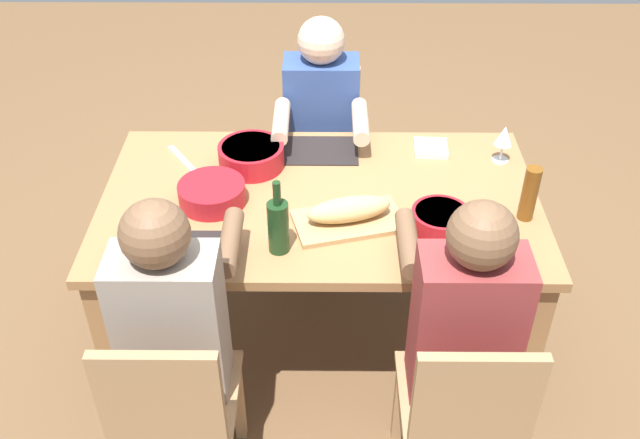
# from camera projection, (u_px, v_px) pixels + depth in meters

# --- Properties ---
(ground_plane) EXTENTS (8.00, 8.00, 0.00)m
(ground_plane) POSITION_uv_depth(u_px,v_px,m) (320.00, 329.00, 3.28)
(ground_plane) COLOR brown
(dining_table) EXTENTS (1.71, 0.99, 0.74)m
(dining_table) POSITION_uv_depth(u_px,v_px,m) (320.00, 214.00, 2.88)
(dining_table) COLOR #9E7044
(dining_table) RESTS_ON ground_plane
(chair_far_left) EXTENTS (0.40, 0.40, 0.85)m
(chair_far_left) POSITION_uv_depth(u_px,v_px,m) (464.00, 410.00, 2.33)
(chair_far_left) COLOR #A87F56
(chair_far_left) RESTS_ON ground_plane
(diner_far_left) EXTENTS (0.41, 0.53, 1.20)m
(diner_far_left) POSITION_uv_depth(u_px,v_px,m) (463.00, 322.00, 2.35)
(diner_far_left) COLOR #2D2D38
(diner_far_left) RESTS_ON ground_plane
(chair_far_right) EXTENTS (0.40, 0.40, 0.85)m
(chair_far_right) POSITION_uv_depth(u_px,v_px,m) (173.00, 408.00, 2.34)
(chair_far_right) COLOR #A87F56
(chair_far_right) RESTS_ON ground_plane
(diner_far_right) EXTENTS (0.41, 0.53, 1.20)m
(diner_far_right) POSITION_uv_depth(u_px,v_px,m) (174.00, 321.00, 2.35)
(diner_far_right) COLOR #2D2D38
(diner_far_right) RESTS_ON ground_plane
(chair_near_center) EXTENTS (0.40, 0.40, 0.85)m
(chair_near_center) POSITION_uv_depth(u_px,v_px,m) (321.00, 144.00, 3.63)
(chair_near_center) COLOR #A87F56
(chair_near_center) RESTS_ON ground_plane
(diner_near_center) EXTENTS (0.41, 0.53, 1.20)m
(diner_near_center) POSITION_uv_depth(u_px,v_px,m) (321.00, 125.00, 3.36)
(diner_near_center) COLOR #2D2D38
(diner_near_center) RESTS_ON ground_plane
(serving_bowl_pasta) EXTENTS (0.21, 0.21, 0.09)m
(serving_bowl_pasta) POSITION_uv_depth(u_px,v_px,m) (440.00, 220.00, 2.62)
(serving_bowl_pasta) COLOR #B21923
(serving_bowl_pasta) RESTS_ON dining_table
(serving_bowl_salad) EXTENTS (0.27, 0.27, 0.10)m
(serving_bowl_salad) POSITION_uv_depth(u_px,v_px,m) (251.00, 155.00, 2.97)
(serving_bowl_salad) COLOR #B21923
(serving_bowl_salad) RESTS_ON dining_table
(serving_bowl_fruit) EXTENTS (0.26, 0.26, 0.08)m
(serving_bowl_fruit) POSITION_uv_depth(u_px,v_px,m) (212.00, 192.00, 2.77)
(serving_bowl_fruit) COLOR #B21923
(serving_bowl_fruit) RESTS_ON dining_table
(cutting_board) EXTENTS (0.44, 0.31, 0.02)m
(cutting_board) POSITION_uv_depth(u_px,v_px,m) (348.00, 221.00, 2.69)
(cutting_board) COLOR tan
(cutting_board) RESTS_ON dining_table
(bread_loaf) EXTENTS (0.34, 0.19, 0.09)m
(bread_loaf) POSITION_uv_depth(u_px,v_px,m) (349.00, 209.00, 2.66)
(bread_loaf) COLOR tan
(bread_loaf) RESTS_ON cutting_board
(wine_bottle) EXTENTS (0.08, 0.08, 0.29)m
(wine_bottle) POSITION_uv_depth(u_px,v_px,m) (278.00, 225.00, 2.51)
(wine_bottle) COLOR #193819
(wine_bottle) RESTS_ON dining_table
(beer_bottle) EXTENTS (0.06, 0.06, 0.22)m
(beer_bottle) POSITION_uv_depth(u_px,v_px,m) (530.00, 194.00, 2.66)
(beer_bottle) COLOR brown
(beer_bottle) RESTS_ON dining_table
(wine_glass) EXTENTS (0.08, 0.08, 0.17)m
(wine_glass) POSITION_uv_depth(u_px,v_px,m) (504.00, 137.00, 2.96)
(wine_glass) COLOR silver
(wine_glass) RESTS_ON dining_table
(placemat_far_right) EXTENTS (0.32, 0.23, 0.01)m
(placemat_far_right) POSITION_uv_depth(u_px,v_px,m) (187.00, 251.00, 2.56)
(placemat_far_right) COLOR black
(placemat_far_right) RESTS_ON dining_table
(placemat_near_center) EXTENTS (0.32, 0.23, 0.01)m
(placemat_near_center) POSITION_uv_depth(u_px,v_px,m) (321.00, 151.00, 3.09)
(placemat_near_center) COLOR black
(placemat_near_center) RESTS_ON dining_table
(carving_knife) EXTENTS (0.15, 0.20, 0.01)m
(carving_knife) POSITION_uv_depth(u_px,v_px,m) (182.00, 159.00, 3.04)
(carving_knife) COLOR silver
(carving_knife) RESTS_ON dining_table
(napkin_stack) EXTENTS (0.15, 0.15, 0.02)m
(napkin_stack) POSITION_uv_depth(u_px,v_px,m) (431.00, 148.00, 3.09)
(napkin_stack) COLOR white
(napkin_stack) RESTS_ON dining_table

